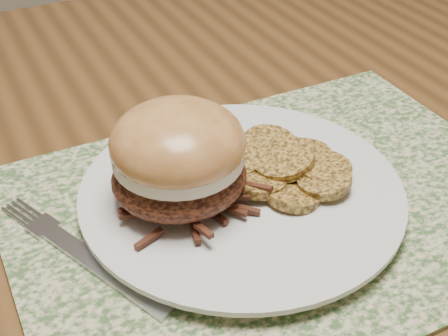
{
  "coord_description": "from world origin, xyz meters",
  "views": [
    {
      "loc": [
        -0.29,
        -0.45,
        1.1
      ],
      "look_at": [
        -0.1,
        -0.08,
        0.79
      ],
      "focal_mm": 50.0,
      "sensor_mm": 36.0,
      "label": 1
    }
  ],
  "objects_px": {
    "dinner_plate": "(242,194)",
    "pork_sandwich": "(178,157)",
    "dining_table": "(275,193)",
    "fork": "(81,253)"
  },
  "relations": [
    {
      "from": "dinner_plate",
      "to": "pork_sandwich",
      "type": "height_order",
      "value": "pork_sandwich"
    },
    {
      "from": "dining_table",
      "to": "dinner_plate",
      "type": "distance_m",
      "value": 0.15
    },
    {
      "from": "dinner_plate",
      "to": "pork_sandwich",
      "type": "relative_size",
      "value": 2.05
    },
    {
      "from": "pork_sandwich",
      "to": "fork",
      "type": "relative_size",
      "value": 0.7
    },
    {
      "from": "dining_table",
      "to": "dinner_plate",
      "type": "relative_size",
      "value": 5.77
    },
    {
      "from": "pork_sandwich",
      "to": "fork",
      "type": "bearing_deg",
      "value": 178.54
    },
    {
      "from": "dining_table",
      "to": "pork_sandwich",
      "type": "height_order",
      "value": "pork_sandwich"
    },
    {
      "from": "pork_sandwich",
      "to": "dining_table",
      "type": "bearing_deg",
      "value": 19.06
    },
    {
      "from": "fork",
      "to": "dining_table",
      "type": "bearing_deg",
      "value": -2.65
    },
    {
      "from": "dinner_plate",
      "to": "fork",
      "type": "height_order",
      "value": "dinner_plate"
    }
  ]
}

